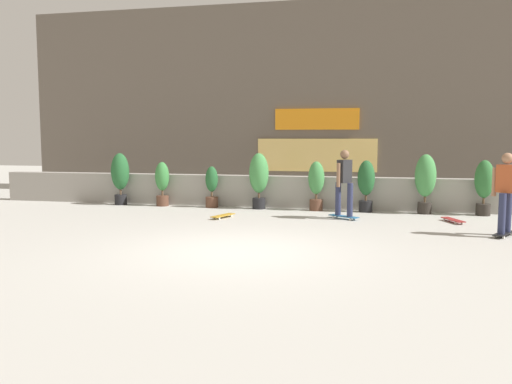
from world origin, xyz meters
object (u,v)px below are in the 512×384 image
at_px(potted_plant_5, 366,183).
at_px(skateboard_aside, 453,220).
at_px(potted_plant_2, 212,186).
at_px(potted_plant_3, 259,176).
at_px(skateboard_near_camera, 223,216).
at_px(potted_plant_7, 484,184).
at_px(skater_foreground, 344,181).
at_px(potted_plant_6, 425,179).
at_px(potted_plant_0, 120,175).
at_px(skater_mid_plaza, 506,190).
at_px(potted_plant_4, 316,183).
at_px(potted_plant_1, 162,182).

height_order(potted_plant_5, skateboard_aside, potted_plant_5).
distance_m(potted_plant_2, skateboard_aside, 6.54).
relative_size(potted_plant_3, skateboard_aside, 1.91).
distance_m(potted_plant_2, skateboard_near_camera, 2.15).
bearing_deg(potted_plant_2, potted_plant_7, 0.00).
bearing_deg(skater_foreground, potted_plant_6, 34.39).
xyz_separation_m(potted_plant_0, skater_mid_plaza, (9.96, -3.03, 0.05)).
bearing_deg(skater_mid_plaza, skateboard_near_camera, 169.63).
bearing_deg(potted_plant_6, potted_plant_0, 180.00).
xyz_separation_m(potted_plant_3, potted_plant_4, (1.61, 0.00, -0.15)).
relative_size(skater_mid_plaza, skateboard_aside, 2.08).
xyz_separation_m(potted_plant_2, skateboard_aside, (6.37, -1.36, -0.55)).
bearing_deg(potted_plant_7, skateboard_aside, -123.84).
bearing_deg(potted_plant_0, potted_plant_4, 0.00).
bearing_deg(potted_plant_1, potted_plant_6, -0.00).
xyz_separation_m(potted_plant_1, skateboard_aside, (7.88, -1.36, -0.65)).
bearing_deg(skater_mid_plaza, potted_plant_1, 160.67).
height_order(potted_plant_2, skater_mid_plaza, skater_mid_plaza).
distance_m(potted_plant_2, potted_plant_4, 2.99).
relative_size(potted_plant_2, potted_plant_4, 0.87).
bearing_deg(skateboard_aside, potted_plant_0, 171.61).
bearing_deg(potted_plant_4, potted_plant_1, -180.00).
relative_size(potted_plant_2, skateboard_near_camera, 1.43).
bearing_deg(potted_plant_1, potted_plant_0, -180.00).
height_order(potted_plant_3, skater_foreground, skater_foreground).
height_order(potted_plant_2, potted_plant_4, potted_plant_4).
bearing_deg(potted_plant_5, potted_plant_7, -0.00).
bearing_deg(potted_plant_6, potted_plant_7, 0.00).
height_order(potted_plant_1, potted_plant_6, potted_plant_6).
bearing_deg(potted_plant_1, skater_mid_plaza, -19.33).
bearing_deg(skater_foreground, potted_plant_3, 150.42).
height_order(potted_plant_7, skater_foreground, skater_foreground).
relative_size(potted_plant_5, skateboard_aside, 1.70).
xyz_separation_m(potted_plant_6, skater_mid_plaza, (1.29, -3.03, 0.03)).
bearing_deg(skater_mid_plaza, potted_plant_5, 132.81).
bearing_deg(potted_plant_2, skateboard_near_camera, -65.20).
distance_m(skateboard_near_camera, skateboard_aside, 5.53).
bearing_deg(potted_plant_6, skateboard_aside, -68.60).
distance_m(potted_plant_3, potted_plant_5, 2.94).
xyz_separation_m(potted_plant_1, skater_mid_plaza, (8.63, -3.03, 0.23)).
height_order(potted_plant_0, skater_foreground, skater_foreground).
relative_size(potted_plant_4, skateboard_aside, 1.65).
relative_size(potted_plant_1, skateboard_aside, 1.57).
distance_m(potted_plant_0, potted_plant_2, 2.85).
xyz_separation_m(potted_plant_4, skateboard_aside, (3.38, -1.36, -0.70)).
relative_size(potted_plant_0, potted_plant_7, 1.08).
height_order(potted_plant_2, potted_plant_6, potted_plant_6).
height_order(potted_plant_4, skater_foreground, skater_foreground).
bearing_deg(potted_plant_2, potted_plant_0, 180.00).
xyz_separation_m(potted_plant_0, potted_plant_4, (5.82, 0.00, -0.14)).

